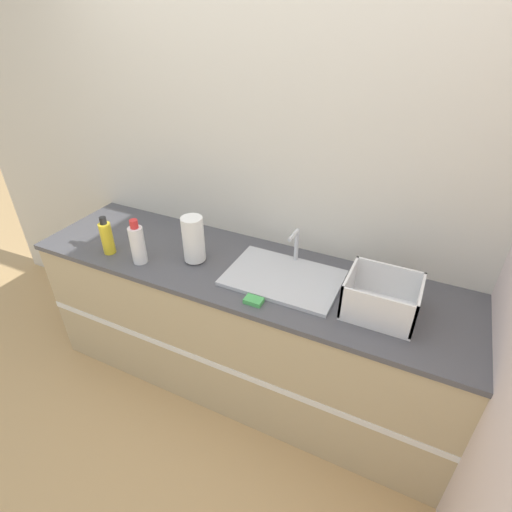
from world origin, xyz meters
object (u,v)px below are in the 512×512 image
at_px(paper_towel_roll, 193,239).
at_px(bottle_yellow, 107,237).
at_px(sink, 284,277).
at_px(bottle_white_spray, 138,244).
at_px(dish_rack, 381,300).

xyz_separation_m(paper_towel_roll, bottle_yellow, (-0.50, -0.14, -0.04)).
bearing_deg(paper_towel_roll, sink, 5.93).
relative_size(sink, bottle_white_spray, 2.26).
relative_size(dish_rack, bottle_white_spray, 1.24).
distance_m(dish_rack, bottle_white_spray, 1.30).
height_order(sink, bottle_white_spray, bottle_white_spray).
distance_m(sink, dish_rack, 0.51).
height_order(sink, dish_rack, sink).
bearing_deg(bottle_white_spray, paper_towel_roll, 28.01).
xyz_separation_m(bottle_white_spray, bottle_yellow, (-0.22, -0.00, -0.01)).
relative_size(paper_towel_roll, bottle_yellow, 1.18).
xyz_separation_m(dish_rack, bottle_white_spray, (-1.29, -0.15, 0.05)).
bearing_deg(bottle_white_spray, bottle_yellow, -179.84).
relative_size(sink, paper_towel_roll, 2.20).
distance_m(paper_towel_roll, bottle_white_spray, 0.31).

